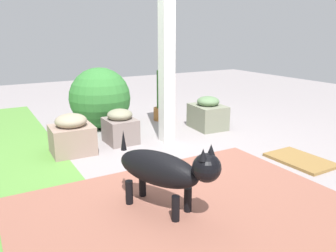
{
  "coord_description": "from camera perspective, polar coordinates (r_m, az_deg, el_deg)",
  "views": [
    {
      "loc": [
        -2.98,
        1.73,
        1.26
      ],
      "look_at": [
        0.14,
        -0.06,
        0.25
      ],
      "focal_mm": 36.21,
      "sensor_mm": 36.0,
      "label": 1
    }
  ],
  "objects": [
    {
      "name": "ground_plane",
      "position": [
        3.67,
        0.29,
        -4.41
      ],
      "size": [
        12.0,
        12.0,
        0.0
      ],
      "primitive_type": "plane",
      "color": "gray"
    },
    {
      "name": "stone_planter_far",
      "position": [
        3.72,
        -15.85,
        -1.51
      ],
      "size": [
        0.4,
        0.45,
        0.43
      ],
      "color": "gray",
      "rests_on": "ground"
    },
    {
      "name": "stone_planter_nearest",
      "position": [
        4.54,
        6.7,
        1.99
      ],
      "size": [
        0.5,
        0.41,
        0.43
      ],
      "color": "gray",
      "rests_on": "ground"
    },
    {
      "name": "round_shrub",
      "position": [
        4.59,
        -11.37,
        4.64
      ],
      "size": [
        0.81,
        0.81,
        0.81
      ],
      "primitive_type": "sphere",
      "color": "#317431",
      "rests_on": "ground"
    },
    {
      "name": "brick_path",
      "position": [
        2.51,
        3.62,
        -14.33
      ],
      "size": [
        1.8,
        2.4,
        0.02
      ],
      "primitive_type": "cube",
      "color": "#905747",
      "rests_on": "ground"
    },
    {
      "name": "dog",
      "position": [
        2.38,
        -0.61,
        -7.34
      ],
      "size": [
        0.8,
        0.5,
        0.57
      ],
      "color": "black",
      "rests_on": "ground"
    },
    {
      "name": "stone_planter_mid",
      "position": [
        3.97,
        -8.04,
        -0.17
      ],
      "size": [
        0.39,
        0.34,
        0.4
      ],
      "color": "gray",
      "rests_on": "ground"
    },
    {
      "name": "porch_pillar",
      "position": [
        3.85,
        -0.23,
        13.57
      ],
      "size": [
        0.14,
        0.14,
        2.24
      ],
      "primitive_type": "cube",
      "color": "white",
      "rests_on": "ground"
    },
    {
      "name": "terracotta_pot_tall",
      "position": [
        4.92,
        -1.19,
        4.0
      ],
      "size": [
        0.22,
        0.22,
        0.72
      ],
      "color": "#AD6834",
      "rests_on": "ground"
    },
    {
      "name": "doormat",
      "position": [
        3.66,
        21.39,
        -5.37
      ],
      "size": [
        0.63,
        0.42,
        0.03
      ],
      "primitive_type": "cube",
      "rotation": [
        0.0,
        0.0,
        0.02
      ],
      "color": "olive",
      "rests_on": "ground"
    }
  ]
}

